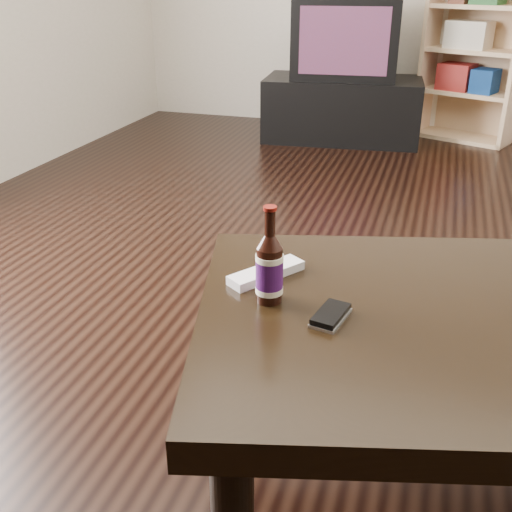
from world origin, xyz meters
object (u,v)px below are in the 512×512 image
(tv_stand, at_px, (342,109))
(phone, at_px, (331,316))
(beer_bottle, at_px, (269,269))
(tv, at_px, (346,38))
(remote, at_px, (266,273))
(bookshelf, at_px, (475,47))

(tv_stand, relative_size, phone, 9.90)
(beer_bottle, bearing_deg, phone, -14.52)
(tv, xyz_separation_m, remote, (0.38, -3.32, -0.21))
(tv_stand, height_order, phone, phone)
(beer_bottle, xyz_separation_m, phone, (0.14, -0.04, -0.07))
(tv, height_order, remote, tv)
(bookshelf, bearing_deg, beer_bottle, -75.22)
(phone, bearing_deg, bookshelf, 96.66)
(tv, distance_m, beer_bottle, 3.46)
(bookshelf, bearing_deg, phone, -73.01)
(beer_bottle, distance_m, remote, 0.13)
(bookshelf, height_order, phone, bookshelf)
(tv, bearing_deg, beer_bottle, -88.54)
(tv, distance_m, phone, 3.52)
(tv, relative_size, bookshelf, 0.61)
(tv_stand, bearing_deg, tv, -90.00)
(tv_stand, height_order, bookshelf, bookshelf)
(remote, bearing_deg, phone, -3.82)
(bookshelf, distance_m, remote, 3.68)
(bookshelf, xyz_separation_m, phone, (-0.33, -3.79, -0.15))
(tv_stand, bearing_deg, bookshelf, 14.19)
(tv, bearing_deg, bookshelf, 14.26)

